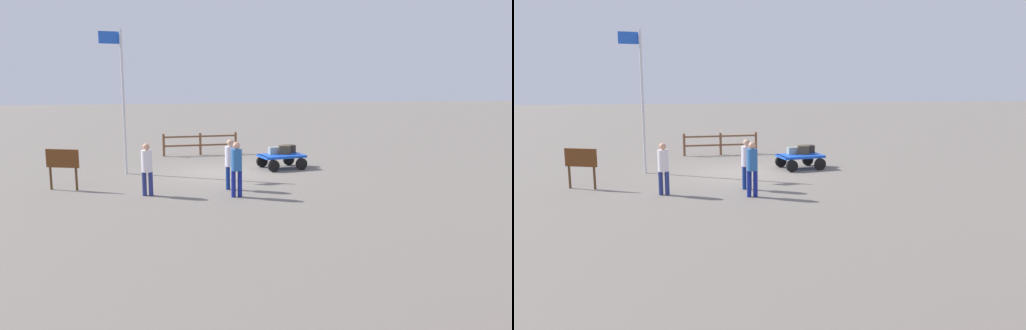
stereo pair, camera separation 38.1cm
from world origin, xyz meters
The scene contains 11 objects.
ground_plane centered at (0.00, 0.00, 0.00)m, with size 120.00×120.00×0.00m, color #6E665D.
luggage_cart centered at (-2.55, -0.45, 0.43)m, with size 1.96×1.61×0.58m.
suitcase_tan centered at (-2.74, -0.60, 0.76)m, with size 0.52×0.46×0.35m.
suitcase_maroon centered at (-3.07, -1.03, 0.74)m, with size 0.50×0.37×0.31m.
suitcase_dark centered at (-2.37, -0.71, 0.73)m, with size 0.59×0.36×0.29m.
worker_lead centered at (0.08, 4.22, 1.01)m, with size 0.35×0.35×1.74m.
worker_trailing centered at (0.10, 3.14, 1.00)m, with size 0.50×0.50×1.69m.
worker_supervisor centered at (2.81, 3.47, 0.96)m, with size 0.38×0.38×1.67m.
flagpole centered at (3.73, -0.53, 3.13)m, with size 0.85×0.20×5.51m.
signboard centered at (5.55, 2.07, 0.94)m, with size 1.09×0.46×1.37m.
wooden_fence centered at (0.37, -4.90, 0.62)m, with size 3.64×0.29×1.08m.
Camera 1 is at (2.53, 19.18, 3.60)m, focal length 34.82 mm.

